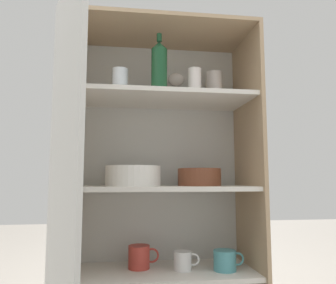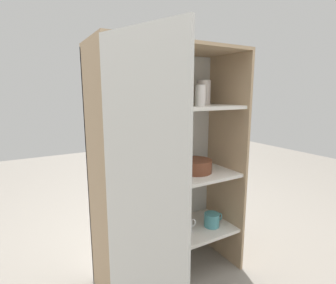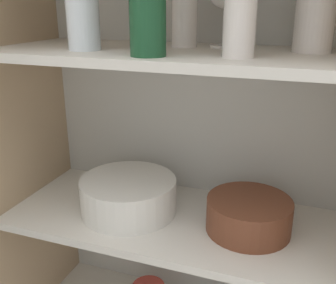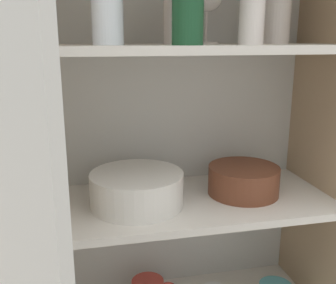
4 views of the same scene
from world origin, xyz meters
The scene contains 12 objects.
cupboard_back_panel centered at (0.00, 0.36, 0.69)m, with size 0.87×0.02×1.37m, color silver.
cupboard_side_left centered at (-0.43, 0.18, 0.69)m, with size 0.02×0.39×1.37m, color tan.
cupboard_side_right centered at (0.43, 0.18, 0.69)m, with size 0.02×0.39×1.37m, color tan.
shelf_board_middle centered at (0.00, 0.18, 0.64)m, with size 0.84×0.35×0.02m, color silver.
shelf_board_upper centered at (0.00, 0.18, 1.05)m, with size 0.84×0.35×0.02m, color silver.
tumbler_glass_0 centered at (0.28, 0.24, 1.14)m, with size 0.08×0.08×0.15m.
tumbler_glass_1 centered at (0.15, 0.10, 1.12)m, with size 0.06×0.06×0.12m.
tumbler_glass_2 centered at (0.00, 0.25, 1.12)m, with size 0.06×0.06×0.12m.
tumbler_glass_3 centered at (-0.19, 0.11, 1.12)m, with size 0.07×0.07×0.10m.
wine_glass_0 centered at (0.09, 0.27, 1.17)m, with size 0.08×0.08×0.15m.
plate_stack_white centered at (-0.12, 0.17, 0.69)m, with size 0.25×0.25×0.09m.
mixing_bowl_large centered at (0.19, 0.18, 0.69)m, with size 0.20×0.20×0.08m.
Camera 4 is at (-0.25, -0.80, 1.08)m, focal length 42.00 mm.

